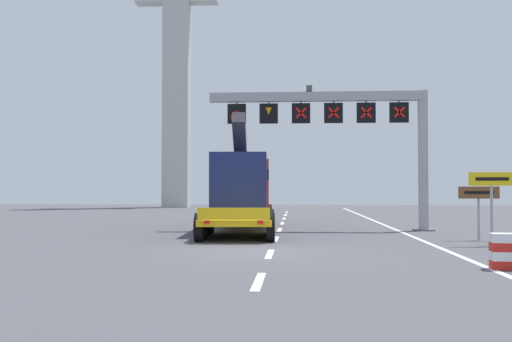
{
  "coord_description": "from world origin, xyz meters",
  "views": [
    {
      "loc": [
        1.34,
        -19.11,
        2.02
      ],
      "look_at": [
        -0.57,
        9.45,
        2.86
      ],
      "focal_mm": 42.33,
      "sensor_mm": 36.0,
      "label": 1
    }
  ],
  "objects_px": {
    "exit_sign_yellow": "(492,190)",
    "tourist_info_sign_brown": "(479,199)",
    "crash_barrier_striped": "(512,252)",
    "heavy_haul_truck_yellow": "(243,189)",
    "overhead_lane_gantry": "(343,118)",
    "bridge_pylon_distant": "(177,34)"
  },
  "relations": [
    {
      "from": "bridge_pylon_distant",
      "to": "crash_barrier_striped",
      "type": "bearing_deg",
      "value": -69.48
    },
    {
      "from": "exit_sign_yellow",
      "to": "crash_barrier_striped",
      "type": "distance_m",
      "value": 6.73
    },
    {
      "from": "crash_barrier_striped",
      "to": "bridge_pylon_distant",
      "type": "relative_size",
      "value": 0.03
    },
    {
      "from": "overhead_lane_gantry",
      "to": "exit_sign_yellow",
      "type": "bearing_deg",
      "value": -58.59
    },
    {
      "from": "exit_sign_yellow",
      "to": "overhead_lane_gantry",
      "type": "bearing_deg",
      "value": 121.41
    },
    {
      "from": "crash_barrier_striped",
      "to": "bridge_pylon_distant",
      "type": "height_order",
      "value": "bridge_pylon_distant"
    },
    {
      "from": "heavy_haul_truck_yellow",
      "to": "exit_sign_yellow",
      "type": "distance_m",
      "value": 12.66
    },
    {
      "from": "exit_sign_yellow",
      "to": "tourist_info_sign_brown",
      "type": "distance_m",
      "value": 2.34
    },
    {
      "from": "exit_sign_yellow",
      "to": "heavy_haul_truck_yellow",
      "type": "bearing_deg",
      "value": 139.16
    },
    {
      "from": "exit_sign_yellow",
      "to": "tourist_info_sign_brown",
      "type": "relative_size",
      "value": 1.24
    },
    {
      "from": "overhead_lane_gantry",
      "to": "crash_barrier_striped",
      "type": "relative_size",
      "value": 10.34
    },
    {
      "from": "tourist_info_sign_brown",
      "to": "crash_barrier_striped",
      "type": "xyz_separation_m",
      "value": [
        -1.77,
        -8.67,
        -1.16
      ]
    },
    {
      "from": "heavy_haul_truck_yellow",
      "to": "tourist_info_sign_brown",
      "type": "distance_m",
      "value": 11.49
    },
    {
      "from": "heavy_haul_truck_yellow",
      "to": "crash_barrier_striped",
      "type": "bearing_deg",
      "value": -61.25
    },
    {
      "from": "heavy_haul_truck_yellow",
      "to": "bridge_pylon_distant",
      "type": "distance_m",
      "value": 39.57
    },
    {
      "from": "exit_sign_yellow",
      "to": "tourist_info_sign_brown",
      "type": "height_order",
      "value": "exit_sign_yellow"
    },
    {
      "from": "overhead_lane_gantry",
      "to": "exit_sign_yellow",
      "type": "relative_size",
      "value": 4.15
    },
    {
      "from": "heavy_haul_truck_yellow",
      "to": "bridge_pylon_distant",
      "type": "bearing_deg",
      "value": 106.69
    },
    {
      "from": "heavy_haul_truck_yellow",
      "to": "crash_barrier_striped",
      "type": "height_order",
      "value": "heavy_haul_truck_yellow"
    },
    {
      "from": "bridge_pylon_distant",
      "to": "heavy_haul_truck_yellow",
      "type": "bearing_deg",
      "value": -73.31
    },
    {
      "from": "overhead_lane_gantry",
      "to": "heavy_haul_truck_yellow",
      "type": "distance_m",
      "value": 6.07
    },
    {
      "from": "tourist_info_sign_brown",
      "to": "exit_sign_yellow",
      "type": "bearing_deg",
      "value": -95.67
    }
  ]
}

